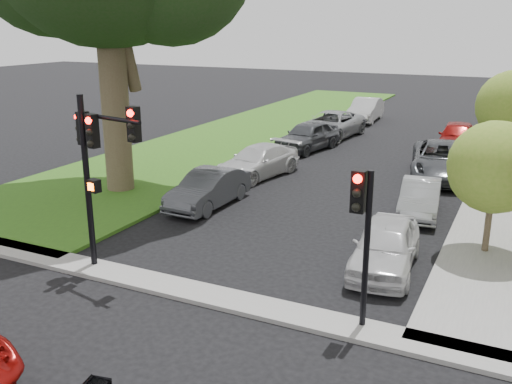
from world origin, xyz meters
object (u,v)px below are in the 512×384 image
at_px(car_parked_3, 457,137).
at_px(car_parked_6, 258,161).
at_px(car_parked_2, 442,160).
at_px(car_parked_1, 420,198).
at_px(car_parked_7, 308,136).
at_px(car_parked_8, 331,125).
at_px(car_parked_5, 208,189).
at_px(car_parked_9, 366,110).
at_px(car_parked_0, 385,246).
at_px(traffic_signal_main, 97,153).
at_px(small_tree_a, 495,167).
at_px(traffic_signal_secondary, 362,220).

xyz_separation_m(car_parked_3, car_parked_6, (-7.42, -9.57, -0.09)).
bearing_deg(car_parked_3, car_parked_2, -91.44).
height_order(car_parked_1, car_parked_7, car_parked_7).
bearing_deg(car_parked_3, car_parked_8, 173.07).
relative_size(car_parked_3, car_parked_6, 0.97).
xyz_separation_m(car_parked_1, car_parked_5, (-7.41, -2.53, 0.06)).
bearing_deg(car_parked_7, car_parked_9, 99.21).
height_order(car_parked_0, car_parked_1, car_parked_0).
distance_m(car_parked_1, car_parked_2, 5.74).
distance_m(car_parked_6, car_parked_9, 17.00).
distance_m(traffic_signal_main, car_parked_1, 11.66).
xyz_separation_m(small_tree_a, traffic_signal_secondary, (-2.27, -5.94, -0.09)).
distance_m(car_parked_6, car_parked_8, 10.12).
distance_m(small_tree_a, car_parked_8, 18.44).
xyz_separation_m(traffic_signal_main, car_parked_3, (6.90, 20.66, -2.61)).
xyz_separation_m(car_parked_0, car_parked_9, (-7.35, 24.61, 0.09)).
distance_m(car_parked_2, car_parked_7, 7.97).
bearing_deg(car_parked_0, traffic_signal_main, -159.41).
height_order(traffic_signal_main, car_parked_2, traffic_signal_main).
height_order(car_parked_3, car_parked_8, car_parked_8).
relative_size(car_parked_0, car_parked_1, 1.09).
distance_m(traffic_signal_main, car_parked_5, 6.85).
xyz_separation_m(car_parked_2, car_parked_8, (-7.52, 6.66, -0.01)).
height_order(car_parked_2, car_parked_5, car_parked_2).
height_order(car_parked_1, car_parked_3, car_parked_3).
bearing_deg(car_parked_6, small_tree_a, -15.51).
relative_size(traffic_signal_secondary, car_parked_8, 0.66).
relative_size(car_parked_6, car_parked_8, 0.84).
distance_m(car_parked_2, car_parked_5, 11.04).
bearing_deg(car_parked_3, car_parked_6, -130.47).
relative_size(car_parked_1, car_parked_2, 0.67).
xyz_separation_m(traffic_signal_secondary, car_parked_1, (-0.23, 8.86, -1.99)).
bearing_deg(car_parked_0, car_parked_6, 129.78).
height_order(small_tree_a, car_parked_9, small_tree_a).
bearing_deg(car_parked_9, traffic_signal_main, -92.31).
xyz_separation_m(car_parked_1, car_parked_9, (-7.33, 19.27, 0.17)).
distance_m(small_tree_a, car_parked_0, 4.01).
bearing_deg(car_parked_6, car_parked_9, 100.53).
distance_m(car_parked_1, car_parked_8, 14.54).
distance_m(traffic_signal_main, car_parked_9, 28.21).
distance_m(traffic_signal_main, car_parked_2, 16.37).
height_order(car_parked_1, car_parked_9, car_parked_9).
bearing_deg(car_parked_6, car_parked_5, -75.74).
bearing_deg(traffic_signal_secondary, car_parked_8, 110.24).
xyz_separation_m(car_parked_2, car_parked_9, (-7.25, 13.53, 0.00)).
bearing_deg(car_parked_9, car_parked_6, -93.79).
height_order(car_parked_6, car_parked_7, car_parked_7).
bearing_deg(car_parked_9, car_parked_3, -48.98).
xyz_separation_m(car_parked_5, car_parked_8, (-0.19, 14.92, 0.09)).
relative_size(traffic_signal_main, car_parked_9, 1.01).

